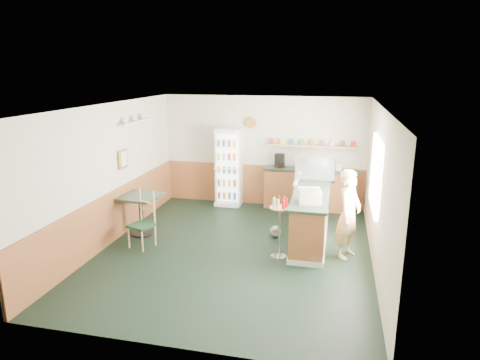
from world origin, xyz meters
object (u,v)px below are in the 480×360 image
(drinks_fridge, at_px, (229,167))
(condiment_stand, at_px, (279,219))
(cafe_table, at_px, (141,207))
(shopkeeper, at_px, (349,214))
(cafe_chair, at_px, (143,217))
(display_case, at_px, (315,169))
(cash_register, at_px, (310,196))

(drinks_fridge, bearing_deg, condiment_stand, -59.83)
(drinks_fridge, distance_m, cafe_table, 2.72)
(drinks_fridge, height_order, cafe_table, drinks_fridge)
(shopkeeper, distance_m, condiment_stand, 1.24)
(cafe_chair, bearing_deg, drinks_fridge, 90.19)
(display_case, distance_m, cafe_chair, 3.72)
(shopkeeper, height_order, cafe_chair, shopkeeper)
(condiment_stand, height_order, cafe_table, condiment_stand)
(drinks_fridge, xyz_separation_m, cash_register, (2.15, -2.61, 0.16))
(shopkeeper, bearing_deg, cash_register, 120.15)
(drinks_fridge, bearing_deg, cafe_chair, -108.48)
(display_case, relative_size, cash_register, 2.05)
(drinks_fridge, height_order, display_case, drinks_fridge)
(shopkeeper, bearing_deg, condiment_stand, 128.47)
(cafe_chair, bearing_deg, cash_register, 23.73)
(cash_register, bearing_deg, shopkeeper, -4.91)
(drinks_fridge, distance_m, display_case, 2.39)
(drinks_fridge, relative_size, condiment_stand, 1.72)
(shopkeeper, xyz_separation_m, cafe_table, (-4.10, 0.14, -0.22))
(display_case, bearing_deg, shopkeeper, -65.80)
(shopkeeper, bearing_deg, drinks_fridge, 72.60)
(cafe_table, distance_m, cafe_chair, 0.57)
(drinks_fridge, xyz_separation_m, shopkeeper, (2.85, -2.54, -0.15))
(shopkeeper, height_order, cafe_table, shopkeeper)
(drinks_fridge, relative_size, cafe_table, 2.25)
(shopkeeper, xyz_separation_m, condiment_stand, (-1.20, -0.30, -0.08))
(cafe_table, bearing_deg, drinks_fridge, 62.53)
(cash_register, relative_size, shopkeeper, 0.25)
(display_case, bearing_deg, cafe_table, -157.43)
(cash_register, distance_m, shopkeeper, 0.77)
(drinks_fridge, height_order, cafe_chair, drinks_fridge)
(cafe_table, bearing_deg, condiment_stand, -8.80)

